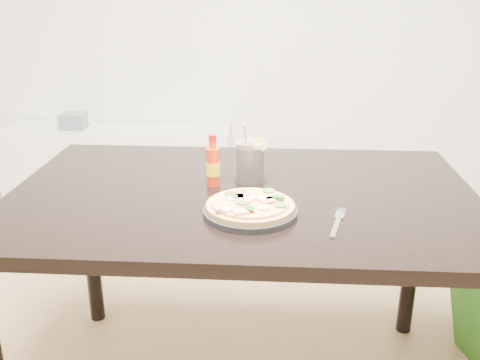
# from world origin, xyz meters

# --- Properties ---
(dining_table) EXTENTS (1.40, 0.90, 0.75)m
(dining_table) POSITION_xyz_m (0.08, 0.45, 0.67)
(dining_table) COLOR black
(dining_table) RESTS_ON ground
(plate) EXTENTS (0.26, 0.26, 0.02)m
(plate) POSITION_xyz_m (0.11, 0.28, 0.76)
(plate) COLOR black
(plate) RESTS_ON dining_table
(pizza) EXTENTS (0.24, 0.24, 0.03)m
(pizza) POSITION_xyz_m (0.11, 0.28, 0.78)
(pizza) COLOR tan
(pizza) RESTS_ON plate
(hot_sauce_bottle) EXTENTS (0.05, 0.05, 0.16)m
(hot_sauce_bottle) POSITION_xyz_m (-0.01, 0.49, 0.81)
(hot_sauce_bottle) COLOR red
(hot_sauce_bottle) RESTS_ON dining_table
(cola_cup) EXTENTS (0.10, 0.10, 0.19)m
(cola_cup) POSITION_xyz_m (0.10, 0.54, 0.81)
(cola_cup) COLOR black
(cola_cup) RESTS_ON dining_table
(fork) EXTENTS (0.06, 0.19, 0.00)m
(fork) POSITION_xyz_m (0.34, 0.24, 0.75)
(fork) COLOR silver
(fork) RESTS_ON dining_table
(media_console) EXTENTS (1.40, 0.34, 0.50)m
(media_console) POSITION_xyz_m (-0.80, 2.07, 0.25)
(media_console) COLOR white
(media_console) RESTS_ON ground
(cd_stack) EXTENTS (0.14, 0.12, 0.09)m
(cd_stack) POSITION_xyz_m (-1.05, 2.05, 0.55)
(cd_stack) COLOR slate
(cd_stack) RESTS_ON media_console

